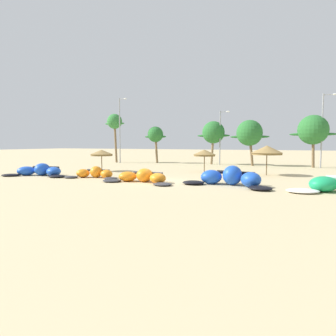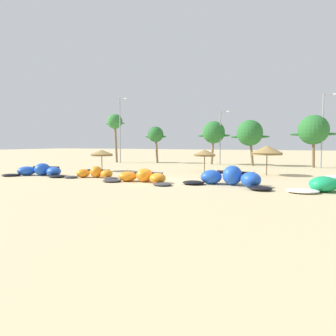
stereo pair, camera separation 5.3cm
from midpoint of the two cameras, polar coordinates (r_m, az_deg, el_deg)
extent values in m
plane|color=#C6B284|center=(26.11, -1.55, -2.52)|extent=(260.00, 260.00, 0.00)
ellipsoid|color=black|center=(33.96, -27.20, -1.16)|extent=(2.27, 2.13, 0.25)
ellipsoid|color=blue|center=(34.12, -24.86, -0.49)|extent=(2.00, 2.22, 0.92)
ellipsoid|color=blue|center=(33.52, -22.38, -0.22)|extent=(1.72, 2.05, 1.23)
ellipsoid|color=blue|center=(32.36, -20.53, -0.61)|extent=(2.27, 2.26, 0.92)
ellipsoid|color=black|center=(31.01, -20.01, -1.43)|extent=(2.01, 1.65, 0.25)
cylinder|color=black|center=(34.03, -21.78, 0.09)|extent=(2.94, 0.84, 0.27)
cube|color=black|center=(33.37, -22.56, -0.25)|extent=(1.18, 0.85, 0.04)
ellipsoid|color=#333338|center=(29.94, -17.61, -1.61)|extent=(1.66, 1.59, 0.22)
ellipsoid|color=orange|center=(30.19, -15.54, -0.95)|extent=(1.57, 1.64, 0.80)
ellipsoid|color=orange|center=(29.85, -13.21, -0.70)|extent=(1.29, 1.43, 1.08)
ellipsoid|color=orange|center=(29.02, -11.36, -1.09)|extent=(1.69, 1.70, 0.80)
ellipsoid|color=#333338|center=(27.98, -10.66, -1.90)|extent=(1.48, 1.35, 0.22)
cylinder|color=#333338|center=(30.23, -12.81, -0.42)|extent=(2.36, 0.56, 0.21)
cube|color=#333338|center=(29.73, -13.33, -0.72)|extent=(0.91, 0.58, 0.04)
ellipsoid|color=#333338|center=(26.13, -10.39, -2.34)|extent=(1.89, 1.72, 0.23)
ellipsoid|color=orange|center=(26.33, -7.49, -1.57)|extent=(2.03, 2.07, 0.84)
ellipsoid|color=orange|center=(25.83, -4.34, -1.34)|extent=(1.43, 1.66, 1.14)
ellipsoid|color=orange|center=(24.79, -1.89, -1.92)|extent=(1.96, 2.05, 0.84)
ellipsoid|color=#333338|center=(23.53, -1.04, -3.03)|extent=(1.98, 1.85, 0.23)
cylinder|color=#333338|center=(26.28, -3.71, -0.95)|extent=(2.83, 0.43, 0.26)
cube|color=#333338|center=(25.69, -4.52, -1.37)|extent=(1.06, 0.63, 0.04)
ellipsoid|color=black|center=(24.22, 4.82, -2.73)|extent=(1.95, 1.73, 0.31)
ellipsoid|color=blue|center=(24.65, 8.15, -1.67)|extent=(2.27, 2.26, 1.13)
ellipsoid|color=blue|center=(24.34, 12.00, -1.34)|extent=(1.76, 1.98, 1.53)
ellipsoid|color=blue|center=(23.42, 15.28, -2.12)|extent=(2.05, 2.19, 1.13)
ellipsoid|color=black|center=(22.14, 16.88, -3.61)|extent=(2.24, 2.15, 0.31)
cylinder|color=black|center=(24.89, 12.53, -0.89)|extent=(3.10, 0.85, 0.28)
cube|color=black|center=(24.18, 11.84, -1.37)|extent=(1.22, 0.82, 0.04)
ellipsoid|color=white|center=(21.96, 23.90, -3.91)|extent=(2.43, 2.10, 0.28)
ellipsoid|color=#199E5B|center=(23.02, 27.13, -2.69)|extent=(2.63, 2.67, 1.05)
cylinder|color=brown|center=(36.49, -12.21, 0.98)|extent=(0.10, 0.10, 1.98)
cone|color=olive|center=(36.43, -12.24, 2.94)|extent=(2.64, 2.64, 0.52)
cylinder|color=olive|center=(36.44, -12.23, 2.37)|extent=(2.51, 2.51, 0.20)
cylinder|color=brown|center=(34.90, 6.87, 0.89)|extent=(0.10, 0.10, 1.98)
cone|color=olive|center=(34.84, 6.89, 2.98)|extent=(2.54, 2.54, 0.56)
cylinder|color=olive|center=(34.85, 6.89, 2.35)|extent=(2.41, 2.41, 0.20)
cylinder|color=brown|center=(32.56, 18.01, 0.69)|extent=(0.10, 0.10, 2.28)
cone|color=olive|center=(32.50, 18.08, 3.36)|extent=(3.13, 3.13, 0.76)
cylinder|color=olive|center=(32.51, 18.06, 2.51)|extent=(2.97, 2.97, 0.20)
cylinder|color=brown|center=(52.85, -9.69, 4.82)|extent=(0.65, 0.36, 6.97)
sphere|color=#337A38|center=(53.05, -9.87, 8.58)|extent=(2.54, 2.54, 2.54)
ellipsoid|color=#337A38|center=(53.59, -10.78, 8.12)|extent=(1.77, 0.50, 0.36)
ellipsoid|color=#337A38|center=(52.48, -8.93, 8.22)|extent=(1.77, 0.50, 0.36)
cylinder|color=brown|center=(50.61, -2.12, 3.63)|extent=(0.65, 0.36, 4.74)
sphere|color=#286B2D|center=(50.69, -2.28, 6.30)|extent=(2.58, 2.58, 2.58)
ellipsoid|color=#286B2D|center=(51.14, -3.33, 5.85)|extent=(1.81, 0.50, 0.36)
ellipsoid|color=#286B2D|center=(50.24, -1.21, 5.88)|extent=(1.81, 0.50, 0.36)
cylinder|color=#7F6647|center=(47.78, 8.37, 3.65)|extent=(0.63, 0.36, 4.95)
sphere|color=#286B2D|center=(47.77, 8.57, 6.61)|extent=(3.43, 3.43, 3.43)
ellipsoid|color=#286B2D|center=(48.12, 6.97, 6.00)|extent=(2.40, 0.50, 0.36)
ellipsoid|color=#286B2D|center=(47.41, 10.17, 5.98)|extent=(2.40, 0.50, 0.36)
cylinder|color=brown|center=(45.93, 15.32, 3.38)|extent=(0.88, 0.36, 4.76)
sphere|color=#286B2D|center=(45.98, 15.06, 6.35)|extent=(3.75, 3.75, 3.75)
ellipsoid|color=#286B2D|center=(46.22, 13.20, 5.68)|extent=(2.63, 0.50, 0.36)
ellipsoid|color=#286B2D|center=(45.77, 16.92, 5.62)|extent=(2.63, 0.50, 0.36)
cylinder|color=brown|center=(45.23, 25.56, 3.26)|extent=(0.53, 0.36, 5.06)
sphere|color=#286B2D|center=(45.25, 25.56, 6.46)|extent=(3.95, 3.95, 3.95)
ellipsoid|color=#286B2D|center=(45.21, 23.53, 5.78)|extent=(2.77, 0.50, 0.36)
ellipsoid|color=#286B2D|center=(45.31, 27.54, 5.64)|extent=(2.77, 0.50, 0.36)
cylinder|color=gray|center=(51.35, -8.93, 6.89)|extent=(0.18, 0.18, 10.63)
cylinder|color=gray|center=(51.53, -8.47, 12.65)|extent=(1.10, 0.10, 0.10)
ellipsoid|color=silver|center=(51.24, -7.94, 12.71)|extent=(0.56, 0.24, 0.20)
cylinder|color=gray|center=(46.85, 9.77, 5.55)|extent=(0.18, 0.18, 8.10)
cylinder|color=gray|center=(46.94, 10.53, 10.31)|extent=(1.15, 0.10, 0.10)
ellipsoid|color=silver|center=(46.81, 11.22, 10.31)|extent=(0.56, 0.24, 0.20)
cylinder|color=gray|center=(44.72, 26.89, 6.15)|extent=(0.18, 0.18, 9.64)
cylinder|color=gray|center=(45.17, 27.97, 12.05)|extent=(1.33, 0.10, 0.10)
ellipsoid|color=silver|center=(45.22, 28.82, 12.01)|extent=(0.56, 0.24, 0.20)
camera|label=1|loc=(0.03, -89.95, 0.00)|focal=32.62mm
camera|label=2|loc=(0.03, 90.05, 0.00)|focal=32.62mm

